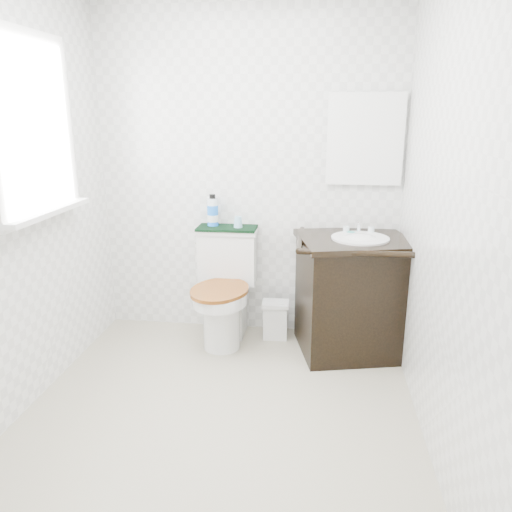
% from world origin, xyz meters
% --- Properties ---
extents(floor, '(2.40, 2.40, 0.00)m').
position_xyz_m(floor, '(0.00, 0.00, 0.00)').
color(floor, '#AAA489').
rests_on(floor, ground).
extents(wall_back, '(2.40, 0.00, 2.40)m').
position_xyz_m(wall_back, '(0.00, 1.20, 1.20)').
color(wall_back, silver).
rests_on(wall_back, ground).
extents(wall_front, '(2.40, 0.00, 2.40)m').
position_xyz_m(wall_front, '(0.00, -1.20, 1.20)').
color(wall_front, silver).
rests_on(wall_front, ground).
extents(wall_left, '(0.00, 2.40, 2.40)m').
position_xyz_m(wall_left, '(-1.10, 0.00, 1.20)').
color(wall_left, silver).
rests_on(wall_left, ground).
extents(wall_right, '(0.00, 2.40, 2.40)m').
position_xyz_m(wall_right, '(1.10, 0.00, 1.20)').
color(wall_right, silver).
rests_on(wall_right, ground).
extents(window, '(0.02, 0.70, 0.90)m').
position_xyz_m(window, '(-1.07, 0.25, 1.55)').
color(window, white).
rests_on(window, wall_left).
extents(mirror, '(0.50, 0.02, 0.60)m').
position_xyz_m(mirror, '(0.82, 1.18, 1.45)').
color(mirror, silver).
rests_on(mirror, wall_back).
extents(toilet, '(0.46, 0.66, 0.81)m').
position_xyz_m(toilet, '(-0.14, 0.97, 0.36)').
color(toilet, silver).
rests_on(toilet, floor).
extents(vanity, '(0.85, 0.78, 0.92)m').
position_xyz_m(vanity, '(0.77, 0.90, 0.43)').
color(vanity, black).
rests_on(vanity, floor).
extents(trash_bin, '(0.20, 0.16, 0.28)m').
position_xyz_m(trash_bin, '(0.22, 1.03, 0.14)').
color(trash_bin, silver).
rests_on(trash_bin, floor).
extents(towel, '(0.43, 0.22, 0.02)m').
position_xyz_m(towel, '(-0.14, 1.09, 0.82)').
color(towel, black).
rests_on(towel, toilet).
extents(mouthwash_bottle, '(0.08, 0.08, 0.23)m').
position_xyz_m(mouthwash_bottle, '(-0.25, 1.12, 0.93)').
color(mouthwash_bottle, blue).
rests_on(mouthwash_bottle, towel).
extents(cup, '(0.06, 0.06, 0.08)m').
position_xyz_m(cup, '(-0.06, 1.08, 0.87)').
color(cup, '#83BAD7').
rests_on(cup, towel).
extents(soap_bar, '(0.07, 0.05, 0.02)m').
position_xyz_m(soap_bar, '(0.74, 1.01, 0.83)').
color(soap_bar, '#1A7E75').
rests_on(soap_bar, vanity).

